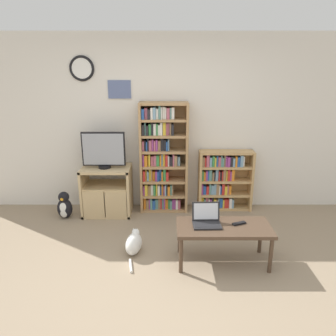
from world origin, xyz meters
name	(u,v)px	position (x,y,z in m)	size (l,w,h in m)	color
ground_plane	(161,287)	(0.00, 0.00, 0.00)	(18.00, 18.00, 0.00)	gray
wall_back	(163,124)	(-0.01, 2.09, 1.31)	(6.21, 0.09, 2.60)	silver
tv_stand	(108,190)	(-0.82, 1.77, 0.36)	(0.71, 0.52, 0.72)	tan
television	(105,150)	(-0.84, 1.75, 0.98)	(0.62, 0.18, 0.53)	black
bookshelf_tall	(163,159)	(-0.01, 1.91, 0.81)	(0.71, 0.31, 1.65)	tan
bookshelf_short	(224,180)	(0.92, 1.94, 0.47)	(0.81, 0.25, 0.93)	tan
coffee_table	(225,230)	(0.70, 0.46, 0.40)	(1.04, 0.49, 0.45)	#4C3828
laptop	(208,219)	(0.51, 0.51, 0.51)	(0.31, 0.26, 0.23)	#232326
remote_near_laptop	(240,223)	(0.88, 0.50, 0.46)	(0.16, 0.10, 0.02)	black
cat	(135,243)	(-0.32, 0.64, 0.13)	(0.24, 0.58, 0.29)	white
penguin_figurine	(66,206)	(-1.42, 1.59, 0.18)	(0.22, 0.20, 0.40)	black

